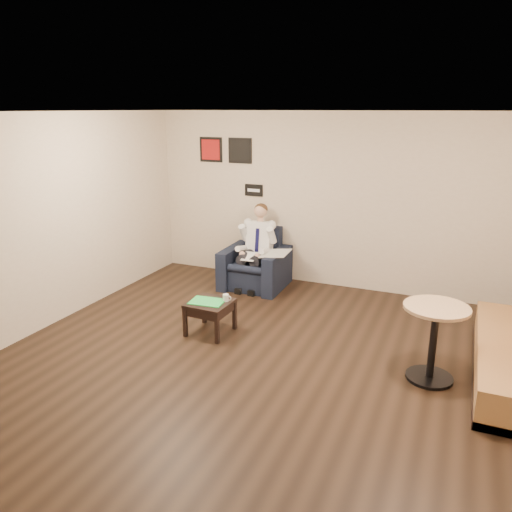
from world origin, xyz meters
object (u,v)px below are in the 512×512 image
at_px(armchair, 255,259).
at_px(green_folder, 207,302).
at_px(banquette, 508,325).
at_px(seated_man, 252,251).
at_px(smartphone, 219,298).
at_px(coffee_mug, 226,298).
at_px(side_table, 210,317).
at_px(cafe_table, 433,343).

relative_size(armchair, green_folder, 2.25).
bearing_deg(green_folder, banquette, 4.99).
xyz_separation_m(seated_man, green_folder, (0.13, -1.76, -0.21)).
xyz_separation_m(green_folder, smartphone, (0.08, 0.17, -0.00)).
xyz_separation_m(smartphone, banquette, (3.41, 0.14, 0.17)).
height_order(coffee_mug, banquette, banquette).
height_order(side_table, coffee_mug, coffee_mug).
bearing_deg(cafe_table, seated_man, 147.79).
distance_m(armchair, seated_man, 0.21).
bearing_deg(side_table, coffee_mug, 31.43).
xyz_separation_m(armchair, banquette, (3.63, -1.57, 0.13)).
bearing_deg(cafe_table, coffee_mug, 175.49).
xyz_separation_m(side_table, smartphone, (0.05, 0.15, 0.22)).
bearing_deg(green_folder, side_table, 31.43).
xyz_separation_m(coffee_mug, smartphone, (-0.12, 0.04, -0.04)).
relative_size(green_folder, banquette, 0.18).
distance_m(seated_man, side_table, 1.80).
relative_size(seated_man, cafe_table, 1.51).
height_order(green_folder, coffee_mug, coffee_mug).
relative_size(smartphone, banquette, 0.06).
bearing_deg(cafe_table, banquette, 28.06).
height_order(smartphone, cafe_table, cafe_table).
bearing_deg(side_table, armchair, 95.00).
xyz_separation_m(green_folder, banquette, (3.49, 0.30, 0.17)).
relative_size(side_table, coffee_mug, 5.79).
bearing_deg(green_folder, cafe_table, -1.58).
xyz_separation_m(armchair, green_folder, (0.13, -1.88, -0.03)).
bearing_deg(side_table, green_folder, -148.57).
relative_size(side_table, smartphone, 3.93).
height_order(side_table, smartphone, smartphone).
xyz_separation_m(armchair, cafe_table, (2.91, -1.96, -0.04)).
bearing_deg(smartphone, banquette, 14.54).
height_order(seated_man, banquette, seated_man).
relative_size(seated_man, banquette, 0.54).
relative_size(side_table, green_folder, 1.22).
distance_m(green_folder, cafe_table, 2.78).
height_order(armchair, banquette, banquette).
bearing_deg(armchair, side_table, -85.78).
xyz_separation_m(coffee_mug, banquette, (3.29, 0.18, 0.13)).
height_order(seated_man, green_folder, seated_man).
relative_size(armchair, coffee_mug, 10.66).
relative_size(armchair, smartphone, 7.23).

